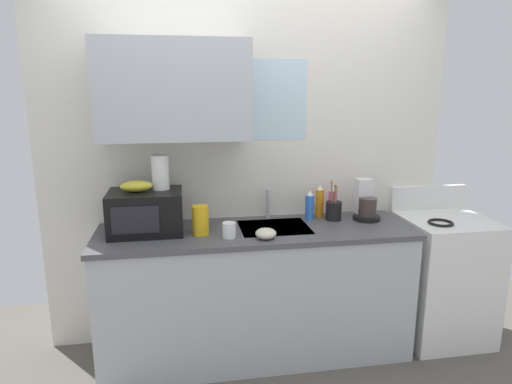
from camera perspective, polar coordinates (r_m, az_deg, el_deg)
kitchen_wall_assembly at (r=3.12m, az=-2.81°, el=5.06°), size 2.85×0.42×2.50m
counter_unit at (r=3.10m, az=0.05°, el=-12.52°), size 2.08×0.63×0.90m
sink_faucet at (r=3.16m, az=1.55°, el=-1.51°), size 0.03×0.03×0.21m
stove_range at (r=3.59m, az=22.71°, el=-9.98°), size 0.60×0.60×1.08m
microwave at (r=2.92m, az=-13.93°, el=-2.51°), size 0.46×0.35×0.27m
banana_bunch at (r=2.88m, az=-15.09°, el=0.72°), size 0.20×0.11×0.07m
paper_towel_roll at (r=2.91m, az=-12.15°, el=2.48°), size 0.11×0.11×0.22m
coffee_maker at (r=3.24m, az=13.84°, el=-1.54°), size 0.19×0.21×0.28m
dish_soap_bottle_blue at (r=3.14m, az=6.87°, el=-1.78°), size 0.06×0.06×0.21m
dish_soap_bottle_orange at (r=3.23m, az=8.15°, el=-1.24°), size 0.06×0.06×0.23m
dish_soap_bottle_pink at (r=3.21m, az=9.77°, el=-1.37°), size 0.06×0.06×0.23m
cereal_canister at (r=2.83m, az=-7.12°, el=-3.61°), size 0.10×0.10×0.19m
mug_white at (r=2.77m, az=-3.46°, el=-4.89°), size 0.08×0.08×0.09m
utensil_crock at (r=3.17m, az=9.91°, el=-2.30°), size 0.11×0.11×0.28m
small_bowl at (r=2.75m, az=1.27°, el=-5.33°), size 0.13×0.13×0.06m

